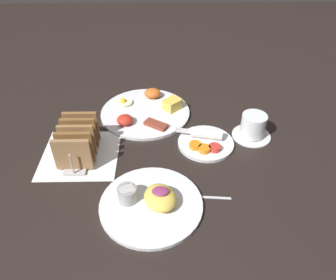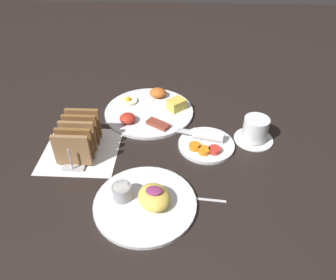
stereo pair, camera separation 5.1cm
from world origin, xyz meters
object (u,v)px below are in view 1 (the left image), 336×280
Objects in this scene: plate_breakfast at (146,111)px; toast_rack at (78,141)px; plate_foreground at (151,202)px; plate_condiments at (206,141)px; coffee_cup at (253,127)px.

plate_breakfast is 0.29m from toast_rack.
toast_rack is at bearing 137.49° from plate_foreground.
plate_breakfast is 1.69× the size of toast_rack.
plate_foreground is (-0.16, -0.24, 0.00)m from plate_condiments.
coffee_cup reaches higher than plate_foreground.
plate_breakfast is at bearing 137.17° from plate_condiments.
coffee_cup reaches higher than plate_breakfast.
plate_condiments is (0.19, -0.17, 0.00)m from plate_breakfast.
plate_breakfast is 1.19× the size of plate_foreground.
plate_foreground is 0.41m from coffee_cup.
toast_rack reaches higher than plate_breakfast.
plate_foreground reaches higher than plate_condiments.
toast_rack is 1.50× the size of coffee_cup.
plate_breakfast is 1.72× the size of plate_condiments.
plate_breakfast is at bearing 158.03° from coffee_cup.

